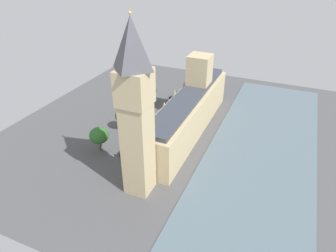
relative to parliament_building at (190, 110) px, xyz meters
name	(u,v)px	position (x,y,z in m)	size (l,w,h in m)	color
ground_plane	(183,130)	(1.99, 1.74, -9.03)	(138.63, 138.63, 0.00)	#4C4C4F
river_thames	(263,147)	(-30.64, 1.74, -8.90)	(38.30, 124.77, 0.25)	slate
parliament_building	(190,110)	(0.00, 0.00, 0.00)	(12.77, 68.63, 28.78)	tan
clock_tower	(136,111)	(1.74, 40.29, 18.58)	(8.63, 8.63, 53.38)	tan
car_white_kerbside	(171,98)	(17.92, -23.61, -8.14)	(2.10, 4.59, 1.74)	silver
car_dark_green_near_tower	(165,109)	(16.04, -11.22, -8.14)	(2.10, 4.25, 1.74)	#19472D
car_silver_far_end	(158,119)	(14.74, -0.92, -8.14)	(2.03, 4.09, 1.74)	#B7B7BC
double_decker_bus_leading	(142,129)	(16.20, 11.47, -6.39)	(2.78, 10.54, 4.75)	red
car_black_corner	(124,152)	(15.67, 26.48, -8.14)	(2.14, 4.14, 1.74)	black
pedestrian_under_trees	(167,129)	(8.14, 4.81, -8.33)	(0.62, 0.66, 1.56)	black
pedestrian_midblock	(144,154)	(8.61, 24.31, -8.30)	(0.46, 0.57, 1.62)	black
pedestrian_opposite_hall	(151,144)	(9.24, 17.21, -8.34)	(0.61, 0.53, 1.53)	navy
plane_tree_trailing	(150,90)	(25.75, -15.98, -1.96)	(6.27, 6.27, 9.77)	brown
plane_tree_by_river_gate	(99,136)	(25.17, 27.73, -2.44)	(7.10, 7.10, 9.62)	brown
plane_tree_slot_10	(123,116)	(25.08, 11.11, -2.54)	(6.16, 6.16, 9.14)	brown
street_lamp_slot_11	(120,122)	(25.34, 12.96, -4.32)	(0.56, 0.56, 6.82)	black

